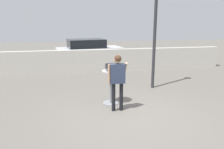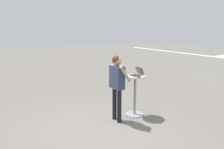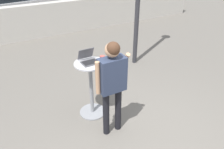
{
  "view_description": "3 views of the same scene",
  "coord_description": "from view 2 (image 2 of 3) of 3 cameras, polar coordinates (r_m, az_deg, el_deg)",
  "views": [
    {
      "loc": [
        -1.63,
        -5.48,
        2.59
      ],
      "look_at": [
        -0.37,
        0.71,
        1.08
      ],
      "focal_mm": 35.0,
      "sensor_mm": 36.0,
      "label": 1
    },
    {
      "loc": [
        4.25,
        -2.26,
        2.32
      ],
      "look_at": [
        -0.54,
        0.56,
        1.16
      ],
      "focal_mm": 35.0,
      "sensor_mm": 36.0,
      "label": 2
    },
    {
      "loc": [
        -1.71,
        -1.98,
        2.82
      ],
      "look_at": [
        -0.12,
        0.74,
        1.01
      ],
      "focal_mm": 35.0,
      "sensor_mm": 36.0,
      "label": 3
    }
  ],
  "objects": [
    {
      "name": "ground_plane",
      "position": [
        5.34,
        -2.31,
        -13.95
      ],
      "size": [
        50.0,
        50.0,
        0.0
      ],
      "primitive_type": "plane",
      "color": "slate"
    },
    {
      "name": "laptop",
      "position": [
        5.85,
        6.49,
        0.22
      ],
      "size": [
        0.3,
        0.33,
        0.23
      ],
      "color": "#515156",
      "rests_on": "cafe_table"
    },
    {
      "name": "standing_person",
      "position": [
        5.43,
        1.29,
        -1.38
      ],
      "size": [
        0.57,
        0.37,
        1.69
      ],
      "color": "black",
      "rests_on": "ground_plane"
    },
    {
      "name": "coffee_mug",
      "position": [
        5.62,
        6.95,
        -0.27
      ],
      "size": [
        0.12,
        0.08,
        0.11
      ],
      "color": "#C14C42",
      "rests_on": "cafe_table"
    },
    {
      "name": "cafe_table",
      "position": [
        5.96,
        5.99,
        -5.09
      ],
      "size": [
        0.57,
        0.57,
        1.1
      ],
      "color": "gray",
      "rests_on": "ground_plane"
    }
  ]
}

